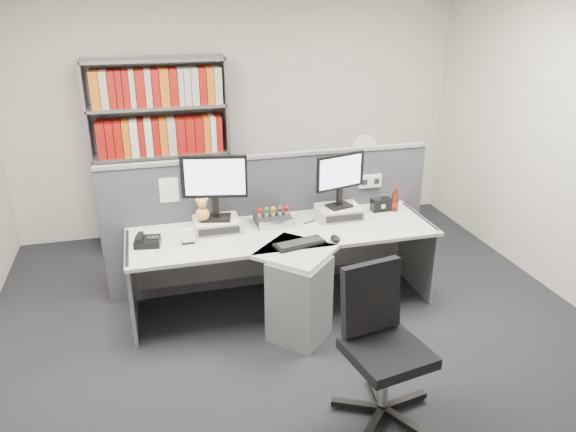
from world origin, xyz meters
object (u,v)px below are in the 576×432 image
object	(u,v)px
shelving_unit	(162,157)
filing_cabinet	(361,209)
monitor_left	(214,182)
desk_fan	(364,152)
desktop_pc	(273,219)
monitor_right	(340,176)
mouse	(335,239)
desk_calendar	(188,237)
office_chair	(381,340)
speaker	(381,204)
desk_phone	(147,241)
desk	(290,270)
keyboard	(300,244)
cola_bottle	(395,202)

from	to	relation	value
shelving_unit	filing_cabinet	xyz separation A→B (m)	(2.10, -0.45, -0.63)
monitor_left	desk_fan	bearing A→B (deg)	30.28
desktop_pc	monitor_right	bearing A→B (deg)	-1.28
mouse	filing_cabinet	bearing A→B (deg)	60.57
desk_calendar	office_chair	bearing A→B (deg)	-52.33
filing_cabinet	desktop_pc	bearing A→B (deg)	-141.16
desk_calendar	speaker	size ratio (longest dim) A/B	0.69
desk_phone	desk_calendar	bearing A→B (deg)	-9.05
monitor_left	desk_fan	distance (m)	2.02
shelving_unit	speaker	bearing A→B (deg)	-36.75
desk	keyboard	world-z (taller)	keyboard
desk_phone	shelving_unit	distance (m)	1.65
desktop_pc	desk_phone	world-z (taller)	desk_phone
monitor_right	office_chair	size ratio (longest dim) A/B	0.49
speaker	shelving_unit	world-z (taller)	shelving_unit
desktop_pc	cola_bottle	size ratio (longest dim) A/B	1.30
keyboard	desk_calendar	bearing A→B (deg)	162.52
monitor_right	desk_phone	distance (m)	1.73
desktop_pc	desk_phone	distance (m)	1.09
desk_phone	speaker	distance (m)	2.13
monitor_left	desk_phone	distance (m)	0.72
cola_bottle	filing_cabinet	size ratio (longest dim) A/B	0.33
filing_cabinet	keyboard	bearing A→B (deg)	-127.45
monitor_left	keyboard	size ratio (longest dim) A/B	1.28
mouse	cola_bottle	distance (m)	0.90
desk_phone	desk_fan	xyz separation A→B (m)	(2.32, 1.17, 0.26)
office_chair	keyboard	bearing A→B (deg)	100.94
desk	desk_fan	bearing A→B (deg)	49.38
monitor_left	desktop_pc	world-z (taller)	monitor_left
desktop_pc	desk_calendar	size ratio (longest dim) A/B	2.42
desk_phone	cola_bottle	xyz separation A→B (m)	(2.23, 0.17, 0.05)
keyboard	filing_cabinet	bearing A→B (deg)	52.55
desk_fan	desk	bearing A→B (deg)	-130.62
keyboard	monitor_left	bearing A→B (deg)	141.43
monitor_right	shelving_unit	bearing A→B (deg)	134.90
shelving_unit	desk_fan	xyz separation A→B (m)	(2.10, -0.45, 0.03)
desktop_pc	speaker	distance (m)	1.04
monitor_left	keyboard	world-z (taller)	monitor_left
desk_fan	speaker	bearing A→B (deg)	-102.20
desktop_pc	desk_calendar	distance (m)	0.79
monitor_left	monitor_right	bearing A→B (deg)	-0.01
shelving_unit	office_chair	bearing A→B (deg)	-69.03
monitor_right	filing_cabinet	world-z (taller)	monitor_right
desktop_pc	keyboard	bearing A→B (deg)	-78.15
desk_calendar	desk_fan	bearing A→B (deg)	31.37
desk_phone	cola_bottle	bearing A→B (deg)	4.43
desk_phone	desk_calendar	size ratio (longest dim) A/B	1.79
desk	monitor_left	xyz separation A→B (m)	(-0.54, 0.38, 0.70)
shelving_unit	desk_fan	distance (m)	2.15
desk	desk_calendar	xyz separation A→B (m)	(-0.80, 0.18, 0.32)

